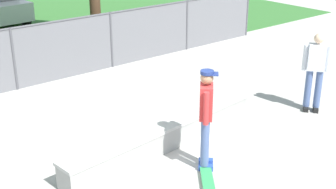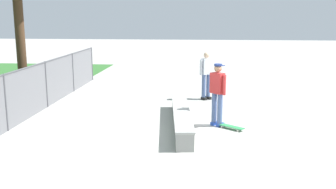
% 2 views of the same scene
% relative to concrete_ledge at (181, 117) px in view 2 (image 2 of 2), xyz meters
% --- Properties ---
extents(ground_plane, '(80.00, 80.00, 0.00)m').
position_rel_concrete_ledge_xyz_m(ground_plane, '(-0.99, -1.27, -0.25)').
color(ground_plane, '#ADAAA3').
extents(concrete_ledge, '(4.71, 0.93, 0.50)m').
position_rel_concrete_ledge_xyz_m(concrete_ledge, '(0.00, 0.00, 0.00)').
color(concrete_ledge, '#999993').
rests_on(concrete_ledge, ground).
extents(skateboarder, '(0.45, 0.46, 1.84)m').
position_rel_concrete_ledge_xyz_m(skateboarder, '(0.05, -1.04, 0.78)').
color(skateboarder, '#2647A5').
rests_on(skateboarder, ground).
extents(skateboard, '(0.65, 0.75, 0.09)m').
position_rel_concrete_ledge_xyz_m(skateboard, '(-0.26, -1.45, -0.18)').
color(skateboard, '#2D8C4C').
rests_on(skateboard, ground).
extents(chainlink_fence, '(17.53, 0.07, 1.63)m').
position_rel_concrete_ledge_xyz_m(chainlink_fence, '(-0.99, 4.85, 0.64)').
color(chainlink_fence, '#4C4C51').
rests_on(chainlink_fence, ground).
extents(bystander, '(0.43, 0.50, 1.82)m').
position_rel_concrete_ledge_xyz_m(bystander, '(3.72, -0.75, 0.76)').
color(bystander, black).
rests_on(bystander, ground).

